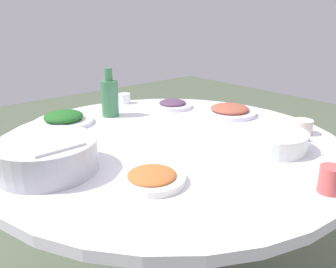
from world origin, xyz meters
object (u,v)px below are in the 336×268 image
at_px(tea_cup_side, 330,180).
at_px(dish_eggplant, 173,104).
at_px(soup_bowl, 271,140).
at_px(dish_stirfry, 230,111).
at_px(tea_cup_near, 302,127).
at_px(green_bottle, 110,97).
at_px(rice_bowl, 47,155).
at_px(tea_cup_far, 124,98).
at_px(round_dining_table, 168,168).
at_px(dish_greens, 64,119).
at_px(dish_tofu_braise, 152,178).

bearing_deg(tea_cup_side, dish_eggplant, -104.80).
xyz_separation_m(soup_bowl, dish_stirfry, (-0.22, -0.37, -0.01)).
relative_size(dish_stirfry, tea_cup_near, 3.10).
relative_size(green_bottle, tea_cup_near, 2.81).
xyz_separation_m(rice_bowl, tea_cup_far, (-0.63, -0.53, -0.03)).
xyz_separation_m(soup_bowl, tea_cup_near, (-0.23, -0.01, -0.00)).
distance_m(dish_stirfry, tea_cup_near, 0.36).
xyz_separation_m(dish_eggplant, dish_stirfry, (-0.12, 0.27, 0.00)).
xyz_separation_m(round_dining_table, tea_cup_far, (-0.19, -0.57, 0.14)).
bearing_deg(dish_greens, dish_tofu_braise, 86.25).
height_order(dish_eggplant, tea_cup_side, tea_cup_side).
relative_size(dish_eggplant, dish_stirfry, 0.79).
bearing_deg(tea_cup_near, green_bottle, -57.55).
distance_m(round_dining_table, rice_bowl, 0.48).
bearing_deg(tea_cup_far, rice_bowl, 39.98).
distance_m(dish_tofu_braise, green_bottle, 0.70).
bearing_deg(dish_eggplant, round_dining_table, 46.90).
height_order(dish_stirfry, tea_cup_far, tea_cup_far).
height_order(round_dining_table, green_bottle, green_bottle).
height_order(round_dining_table, dish_eggplant, dish_eggplant).
bearing_deg(soup_bowl, dish_greens, -59.52).
distance_m(soup_bowl, dish_greens, 0.86).
height_order(tea_cup_far, tea_cup_side, tea_cup_side).
distance_m(soup_bowl, tea_cup_far, 0.87).
relative_size(soup_bowl, tea_cup_side, 3.53).
distance_m(dish_eggplant, tea_cup_far, 0.27).
height_order(round_dining_table, tea_cup_near, tea_cup_near).
distance_m(dish_greens, dish_eggplant, 0.54).
distance_m(dish_stirfry, tea_cup_side, 0.75).
distance_m(tea_cup_near, tea_cup_far, 0.90).
distance_m(dish_stirfry, tea_cup_far, 0.56).
bearing_deg(soup_bowl, dish_tofu_braise, -8.14).
relative_size(rice_bowl, soup_bowl, 1.16).
relative_size(round_dining_table, green_bottle, 5.92).
bearing_deg(rice_bowl, tea_cup_far, -140.02).
bearing_deg(tea_cup_far, dish_eggplant, 120.60).
relative_size(rice_bowl, dish_greens, 1.23).
xyz_separation_m(round_dining_table, tea_cup_side, (-0.08, 0.58, 0.15)).
xyz_separation_m(dish_greens, dish_eggplant, (-0.53, 0.11, -0.01)).
bearing_deg(soup_bowl, tea_cup_near, -177.34).
height_order(tea_cup_near, tea_cup_far, tea_cup_near).
bearing_deg(tea_cup_far, dish_stirfry, 117.42).
bearing_deg(tea_cup_far, dish_greens, 17.42).
bearing_deg(dish_tofu_braise, tea_cup_near, 175.32).
bearing_deg(tea_cup_far, round_dining_table, 72.01).
bearing_deg(dish_stirfry, tea_cup_near, 92.19).
height_order(rice_bowl, dish_stirfry, rice_bowl).
distance_m(rice_bowl, tea_cup_near, 0.96).
xyz_separation_m(dish_greens, green_bottle, (-0.22, 0.03, 0.07)).
bearing_deg(soup_bowl, dish_eggplant, -98.34).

